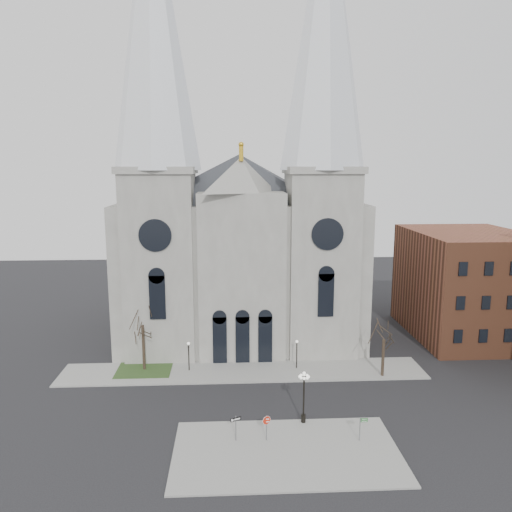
{
  "coord_description": "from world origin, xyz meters",
  "views": [
    {
      "loc": [
        -1.3,
        -41.0,
        22.47
      ],
      "look_at": [
        1.26,
        8.0,
        13.59
      ],
      "focal_mm": 35.0,
      "sensor_mm": 36.0,
      "label": 1
    }
  ],
  "objects_px": {
    "stop_sign": "(267,422)",
    "one_way_sign": "(236,424)",
    "globe_lamp": "(304,391)",
    "street_name_sign": "(361,427)"
  },
  "relations": [
    {
      "from": "globe_lamp",
      "to": "street_name_sign",
      "type": "relative_size",
      "value": 2.33
    },
    {
      "from": "one_way_sign",
      "to": "street_name_sign",
      "type": "xyz_separation_m",
      "value": [
        10.28,
        -0.53,
        -0.25
      ]
    },
    {
      "from": "stop_sign",
      "to": "street_name_sign",
      "type": "height_order",
      "value": "stop_sign"
    },
    {
      "from": "stop_sign",
      "to": "street_name_sign",
      "type": "bearing_deg",
      "value": -7.38
    },
    {
      "from": "globe_lamp",
      "to": "street_name_sign",
      "type": "bearing_deg",
      "value": -36.9
    },
    {
      "from": "one_way_sign",
      "to": "globe_lamp",
      "type": "bearing_deg",
      "value": 0.2
    },
    {
      "from": "stop_sign",
      "to": "street_name_sign",
      "type": "distance_m",
      "value": 7.77
    },
    {
      "from": "stop_sign",
      "to": "one_way_sign",
      "type": "distance_m",
      "value": 2.53
    },
    {
      "from": "stop_sign",
      "to": "one_way_sign",
      "type": "relative_size",
      "value": 1.0
    },
    {
      "from": "globe_lamp",
      "to": "one_way_sign",
      "type": "height_order",
      "value": "globe_lamp"
    }
  ]
}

